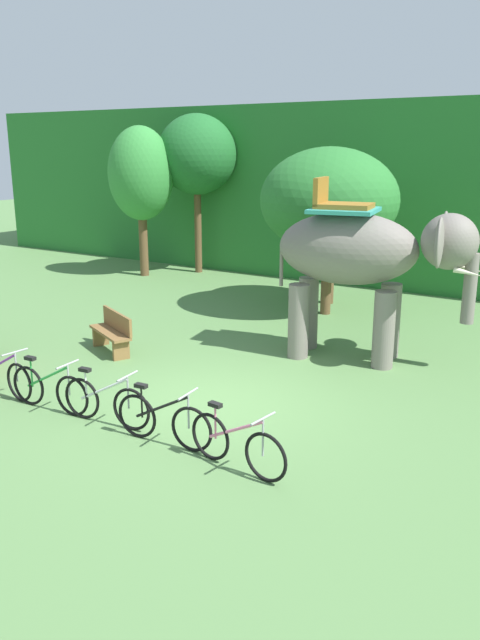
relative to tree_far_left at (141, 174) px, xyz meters
The scene contains 13 objects.
ground_plane 12.45m from the tree_far_left, 44.14° to the right, with size 80.00×80.00×0.00m, color #567F47.
foliage_hedge 10.07m from the tree_far_left, 31.42° to the left, with size 36.00×6.00×5.76m, color #28702D.
tree_far_left is the anchor object (origin of this frame).
tree_center_left 2.06m from the tree_far_left, 50.24° to the left, with size 2.73×2.73×5.48m.
tree_right 7.23m from the tree_far_left, ahead, with size 2.63×2.63×3.89m.
tree_center_right 7.79m from the tree_far_left, 11.10° to the right, with size 3.60×3.60×4.39m.
elephant 10.92m from the tree_far_left, 25.03° to the right, with size 4.24×2.33×3.78m.
bike_purple 11.62m from the tree_far_left, 62.83° to the right, with size 1.71×0.52×0.92m.
bike_green 12.26m from the tree_far_left, 57.46° to the right, with size 1.71×0.52×0.92m.
bike_white 12.87m from the tree_far_left, 52.52° to the right, with size 1.71×0.52×0.92m.
bike_black 13.70m from the tree_far_left, 48.46° to the right, with size 1.71×0.52×0.92m.
bike_pink 14.68m from the tree_far_left, 44.59° to the right, with size 1.70×0.52×0.92m.
wooden_bench 9.16m from the tree_far_left, 54.20° to the right, with size 1.53×1.01×0.89m.
Camera 1 is at (5.97, -8.58, 4.39)m, focal length 35.75 mm.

